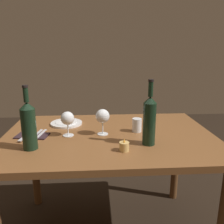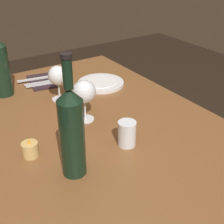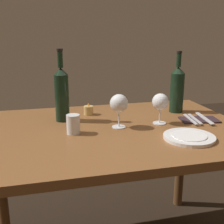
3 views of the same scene
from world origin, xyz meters
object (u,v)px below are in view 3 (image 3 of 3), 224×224
Objects in this scene: water_tumbler at (73,125)px; table_knife at (205,118)px; wine_bottle_second at (177,89)px; fork_outer at (190,119)px; wine_glass_right at (160,102)px; fork_inner at (195,119)px; dinner_plate at (189,137)px; wine_bottle at (62,93)px; folded_napkin at (199,120)px; votive_candle at (88,111)px; wine_glass_left at (119,104)px.

table_knife is at bearing 3.56° from water_tumbler.
wine_bottle_second is 0.22m from fork_outer.
fork_outer is (0.17, -0.00, -0.10)m from wine_glass_right.
dinner_plate is at bearing -124.35° from fork_inner.
wine_bottle is 1.77× the size of folded_napkin.
wine_bottle_second reaches higher than water_tumbler.
votive_candle reaches higher than folded_napkin.
fork_outer and table_knife have the same top height.
wine_glass_left reaches higher than wine_glass_right.
folded_napkin is at bearing -77.87° from wine_bottle_second.
fork_outer is (-0.05, 0.00, 0.01)m from folded_napkin.
table_knife is at bearing 0.00° from fork_outer.
wine_glass_left is at bearing -176.41° from wine_glass_right.
folded_napkin is (0.04, -0.19, -0.13)m from wine_bottle_second.
wine_bottle_second is 1.62× the size of table_knife.
wine_bottle_second is at bearing 102.13° from folded_napkin.
water_tumbler is at bearing -176.13° from fork_inner.
wine_bottle is at bearing 141.78° from dinner_plate.
table_knife is at bearing 47.19° from dinner_plate.
dinner_plate is at bearing -119.82° from fork_outer.
folded_napkin is (0.68, -0.17, -0.14)m from wine_bottle.
water_tumbler is (-0.43, -0.05, -0.07)m from wine_glass_right.
wine_glass_right is 0.49m from wine_bottle.
wine_glass_right is at bearing -37.75° from votive_candle.
wine_bottle is at bearing -178.23° from wine_bottle_second.
fork_outer is 0.85× the size of table_knife.
folded_napkin is 1.14× the size of fork_inner.
fork_outer is (0.63, -0.17, -0.13)m from wine_bottle.
wine_glass_right is 0.70× the size of dinner_plate.
water_tumbler is 1.29× the size of votive_candle.
folded_napkin is at bearing -13.84° from wine_bottle.
folded_napkin is 0.03m from fork_inner.
wine_bottle_second is at bearing 20.64° from water_tumbler.
votive_candle is at bearing 152.85° from fork_outer.
wine_glass_right is 0.41m from votive_candle.
wine_glass_right is at bearing 99.40° from dinner_plate.
wine_glass_left is at bearing 139.10° from dinner_plate.
wine_glass_left is 0.21m from wine_glass_right.
wine_glass_right is 0.44m from water_tumbler.
votive_candle is 0.37× the size of fork_outer.
table_knife is (0.08, 0.00, 0.00)m from fork_outer.
wine_glass_left is at bearing -68.02° from votive_candle.
wine_bottle_second is 1.90× the size of fork_inner.
wine_bottle_second is at bearing -7.03° from votive_candle.
votive_candle is at bearing 68.28° from water_tumbler.
fork_inner and fork_outer have the same top height.
water_tumbler is 0.65m from folded_napkin.
wine_bottle_second reaches higher than wine_glass_left.
wine_glass_right is at bearing 179.20° from table_knife.
water_tumbler reaches higher than table_knife.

